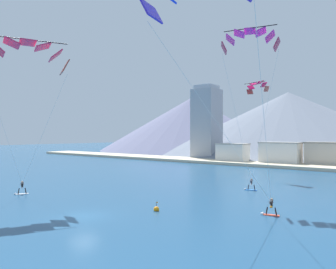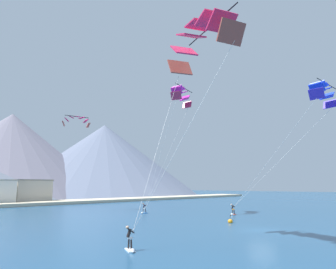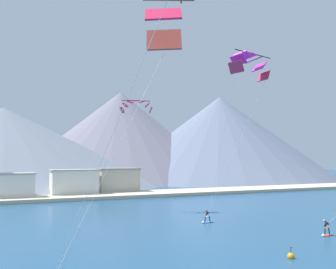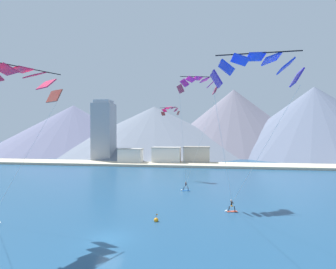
{
  "view_description": "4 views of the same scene",
  "coord_description": "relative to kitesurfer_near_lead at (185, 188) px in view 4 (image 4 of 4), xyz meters",
  "views": [
    {
      "loc": [
        24.24,
        -18.68,
        7.45
      ],
      "look_at": [
        -0.95,
        13.55,
        7.41
      ],
      "focal_mm": 35.0,
      "sensor_mm": 36.0,
      "label": 1
    },
    {
      "loc": [
        -30.32,
        -14.83,
        4.31
      ],
      "look_at": [
        3.32,
        14.85,
        11.29
      ],
      "focal_mm": 35.0,
      "sensor_mm": 36.0,
      "label": 2
    },
    {
      "loc": [
        -17.22,
        -17.25,
        7.73
      ],
      "look_at": [
        -1.29,
        17.37,
        10.2
      ],
      "focal_mm": 40.0,
      "sensor_mm": 36.0,
      "label": 3
    },
    {
      "loc": [
        9.56,
        -25.35,
        10.98
      ],
      "look_at": [
        3.65,
        17.25,
        10.34
      ],
      "focal_mm": 28.0,
      "sensor_mm": 36.0,
      "label": 4
    }
  ],
  "objects": [
    {
      "name": "shoreline_strip",
      "position": [
        -6.01,
        34.25,
        -0.08
      ],
      "size": [
        180.0,
        10.0,
        0.7
      ],
      "primitive_type": "cube",
      "color": "beige",
      "rests_on": "ground"
    },
    {
      "name": "mountain_peak_east_shoulder",
      "position": [
        19.03,
        95.34,
        15.99
      ],
      "size": [
        81.66,
        81.66,
        32.84
      ],
      "color": "slate",
      "rests_on": "ground"
    },
    {
      "name": "parafoil_kite_near_lead",
      "position": [
        2.49,
        -5.55,
        18.0
      ],
      "size": [
        6.62,
        7.49,
        18.31
      ],
      "color": "#A62749"
    },
    {
      "name": "parafoil_kite_near_trail",
      "position": [
        -15.56,
        -22.44,
        15.88
      ],
      "size": [
        7.97,
        8.81,
        16.25
      ],
      "color": "brown"
    },
    {
      "name": "parafoil_kite_distant_high_outer",
      "position": [
        -4.37,
        12.82,
        15.36
      ],
      "size": [
        4.7,
        3.04,
        2.07
      ],
      "color": "#B4473E"
    },
    {
      "name": "kitesurfer_mid_center",
      "position": [
        7.03,
        -11.6,
        0.02
      ],
      "size": [
        1.79,
        0.8,
        1.64
      ],
      "color": "#E54C33",
      "rests_on": "ground"
    },
    {
      "name": "kitesurfer_near_lead",
      "position": [
        0.0,
        0.0,
        0.0
      ],
      "size": [
        1.78,
        0.84,
        1.63
      ],
      "color": "#337FDB",
      "rests_on": "ground"
    },
    {
      "name": "shore_building_quay_east",
      "position": [
        -8.75,
        37.24,
        2.36
      ],
      "size": [
        9.47,
        4.93,
        5.56
      ],
      "color": "silver",
      "rests_on": "ground"
    },
    {
      "name": "mountain_peak_far_spur",
      "position": [
        53.17,
        79.78,
        15.08
      ],
      "size": [
        83.51,
        83.51,
        31.03
      ],
      "color": "slate",
      "rests_on": "ground"
    },
    {
      "name": "mountain_peak_west_ridge",
      "position": [
        -21.61,
        82.82,
        11.13
      ],
      "size": [
        95.94,
        95.94,
        23.13
      ],
      "color": "slate",
      "rests_on": "ground"
    },
    {
      "name": "shore_building_promenade_mid",
      "position": [
        1.0,
        39.18,
        2.42
      ],
      "size": [
        8.77,
        5.25,
        5.68
      ],
      "color": "#B7AD9E",
      "rests_on": "ground"
    },
    {
      "name": "ground_plane",
      "position": [
        -6.01,
        -22.29,
        -0.43
      ],
      "size": [
        400.0,
        400.0,
        0.0
      ],
      "primitive_type": "plane",
      "color": "navy"
    },
    {
      "name": "mountain_peak_central_summit",
      "position": [
        -67.55,
        87.32,
        11.96
      ],
      "size": [
        85.51,
        85.51,
        24.79
      ],
      "color": "slate",
      "rests_on": "ground"
    },
    {
      "name": "shore_building_harbour_front",
      "position": [
        -20.32,
        35.26,
        2.13
      ],
      "size": [
        7.84,
        4.69,
        5.1
      ],
      "color": "silver",
      "rests_on": "ground"
    },
    {
      "name": "parafoil_kite_mid_center",
      "position": [
        7.77,
        -24.89,
        15.82
      ],
      "size": [
        7.46,
        14.34,
        16.07
      ],
      "color": "#3724B7"
    },
    {
      "name": "highrise_tower",
      "position": [
        -32.02,
        41.78,
        10.25
      ],
      "size": [
        7.0,
        7.0,
        21.78
      ],
      "color": "#999EA8",
      "rests_on": "ground"
    },
    {
      "name": "race_marker_buoy",
      "position": [
        -2.2,
        -16.67,
        -0.28
      ],
      "size": [
        0.56,
        0.56,
        1.02
      ],
      "color": "orange",
      "rests_on": "ground"
    }
  ]
}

